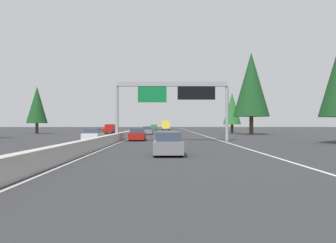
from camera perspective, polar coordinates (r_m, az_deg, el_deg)
name	(u,v)px	position (r m, az deg, el deg)	size (l,w,h in m)	color
ground_plane	(135,135)	(62.48, -5.13, -2.15)	(320.00, 320.00, 0.00)	#2D2D30
median_barrier	(141,131)	(82.43, -4.22, -1.39)	(180.00, 0.56, 0.90)	#ADAAA3
shoulder_stripe_right	(198,134)	(72.56, 4.63, -1.89)	(160.00, 0.16, 0.01)	silver
shoulder_stripe_median	(140,134)	(72.43, -4.29, -1.89)	(160.00, 0.16, 0.01)	silver
sign_gantry_overhead	(174,94)	(41.73, 0.87, 4.23)	(0.50, 12.68, 6.66)	gray
sedan_near_right	(168,144)	(23.54, 0.03, -3.49)	(4.40, 1.80, 1.47)	slate
sedan_mid_left	(137,135)	(43.71, -4.70, -2.03)	(4.40, 1.80, 1.47)	maroon
sedan_near_center	(147,131)	(68.57, -3.18, -1.41)	(4.40, 1.80, 1.47)	slate
box_truck_far_left	(166,125)	(118.96, -0.34, -0.51)	(8.50, 2.40, 2.95)	gold
minivan_mid_center	(154,127)	(120.05, -2.15, -0.82)	(5.00, 1.95, 1.69)	#2D6B38
oncoming_near	(110,129)	(77.35, -8.94, -1.12)	(5.60, 2.00, 1.86)	maroon
oncoming_far	(93,135)	(42.87, -11.40, -2.06)	(4.40, 1.80, 1.47)	silver
conifer_right_mid	(251,85)	(69.58, 12.62, 5.53)	(6.56, 6.56, 14.92)	#4C3823
conifer_right_far	(232,109)	(77.88, 9.77, 1.93)	(3.66, 3.66, 8.31)	#4C3823
conifer_left_mid	(37,105)	(78.88, -19.41, 2.40)	(4.14, 4.14, 9.41)	#4C3823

